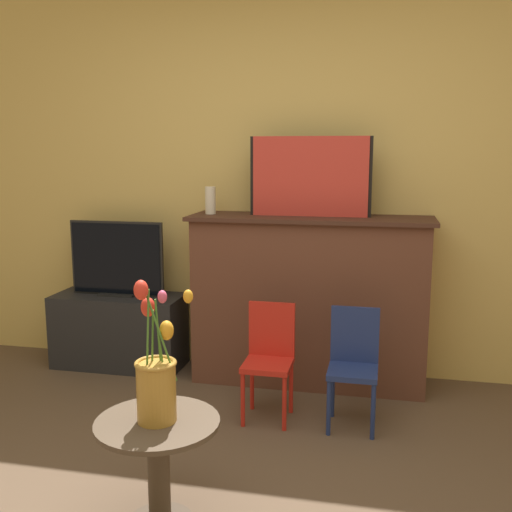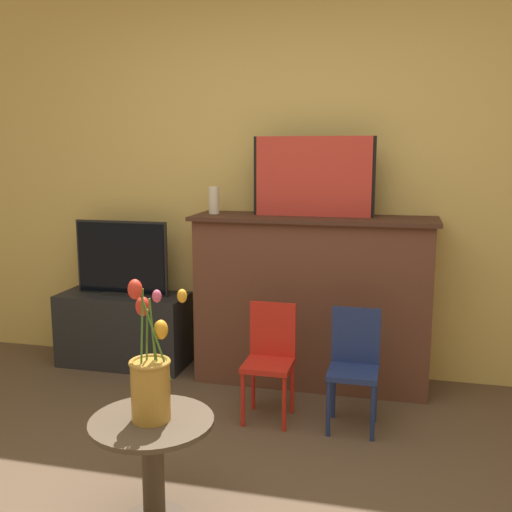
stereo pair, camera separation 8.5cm
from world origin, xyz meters
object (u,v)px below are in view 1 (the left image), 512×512
at_px(painting, 310,177).
at_px(vase_tulips, 156,379).
at_px(chair_red, 269,354).
at_px(chair_blue, 354,360).
at_px(tv_monitor, 117,260).

height_order(painting, vase_tulips, painting).
bearing_deg(chair_red, chair_blue, -0.27).
relative_size(painting, tv_monitor, 1.14).
xyz_separation_m(painting, tv_monitor, (-1.31, -0.00, -0.57)).
bearing_deg(tv_monitor, painting, 0.08).
bearing_deg(painting, tv_monitor, -179.92).
relative_size(painting, chair_blue, 1.17).
relative_size(tv_monitor, chair_blue, 1.03).
distance_m(painting, tv_monitor, 1.43).
xyz_separation_m(tv_monitor, chair_blue, (1.63, -0.58, -0.39)).
distance_m(tv_monitor, vase_tulips, 1.91).
relative_size(tv_monitor, vase_tulips, 1.17).
bearing_deg(tv_monitor, chair_red, -26.20).
xyz_separation_m(tv_monitor, chair_red, (1.17, -0.58, -0.39)).
bearing_deg(painting, chair_blue, -60.76).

